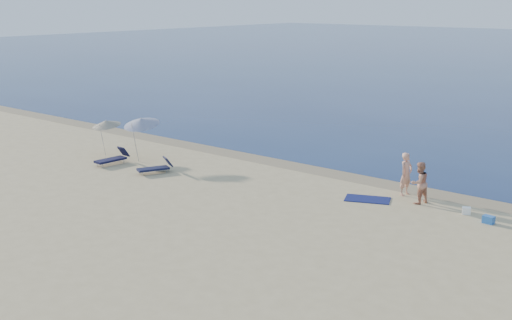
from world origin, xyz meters
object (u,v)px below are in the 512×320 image
(person_right, at_px, (419,183))
(blue_cooler, at_px, (489,220))
(person_left, at_px, (406,174))
(umbrella_near, at_px, (141,122))

(person_right, xyz_separation_m, blue_cooler, (3.17, -0.61, -0.74))
(person_left, xyz_separation_m, umbrella_near, (-13.57, -3.13, 1.15))
(blue_cooler, xyz_separation_m, umbrella_near, (-17.71, -1.77, 1.94))
(person_left, bearing_deg, person_right, -116.86)
(person_right, distance_m, blue_cooler, 3.32)
(person_left, relative_size, person_right, 1.06)
(blue_cooler, bearing_deg, person_right, 175.06)
(person_left, bearing_deg, umbrella_near, 113.82)
(person_left, relative_size, blue_cooler, 4.51)
(umbrella_near, bearing_deg, blue_cooler, -8.58)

